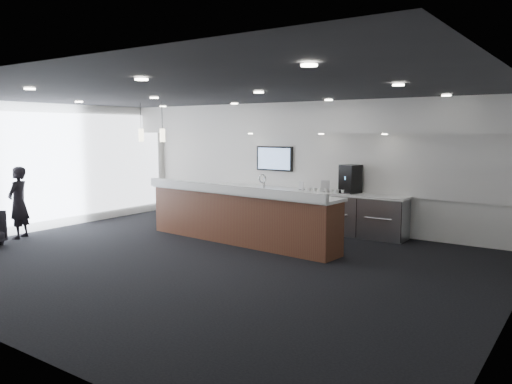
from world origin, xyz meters
The scene contains 25 objects.
ground centered at (0.00, 0.00, 0.00)m, with size 10.00×10.00×0.00m, color black.
ceiling centered at (0.00, 0.00, 3.00)m, with size 10.00×8.00×0.02m, color black.
back_wall centered at (0.00, 4.00, 1.50)m, with size 10.00×0.02×3.00m, color white.
left_wall centered at (-5.00, 0.00, 1.50)m, with size 0.02×8.00×3.00m, color white.
soffit_bulkhead centered at (0.00, 3.55, 2.65)m, with size 10.00×0.90×0.70m, color white.
alcove_panel centered at (0.00, 3.97, 1.60)m, with size 9.80×0.06×1.40m, color white.
window_blinds_wall centered at (-4.96, 0.00, 1.50)m, with size 0.04×7.36×2.55m, color #A7B7C9.
back_credenza centered at (0.00, 3.64, 0.48)m, with size 5.06×0.66×0.95m.
wall_tv centered at (-1.00, 3.91, 1.65)m, with size 1.05×0.08×0.62m.
pendant_left centered at (-2.40, 0.80, 2.25)m, with size 0.12×0.12×0.30m, color #F6EAC0.
pendant_right centered at (-3.10, 0.80, 2.25)m, with size 0.12×0.12×0.30m, color #F6EAC0.
ceiling_can_lights centered at (0.00, 0.00, 2.97)m, with size 7.00×5.00×0.02m, color white, non-canonical shape.
service_counter centered at (-0.38, 1.57, 0.58)m, with size 4.78×1.15×1.49m.
coffee_machine centered at (1.19, 3.68, 1.27)m, with size 0.45×0.53×0.64m.
info_sign_left centered at (-0.02, 3.57, 1.05)m, with size 0.15×0.02×0.20m, color silver.
info_sign_right centered at (0.64, 3.53, 1.08)m, with size 0.20×0.02×0.27m, color silver.
lounge_guest centered at (-4.60, -0.86, 0.79)m, with size 0.58×0.38×1.58m, color black.
cup_0 centered at (1.23, 3.50, 0.99)m, with size 0.09×0.09×0.09m, color white.
cup_1 centered at (1.09, 3.50, 0.99)m, with size 0.09×0.09×0.09m, color white.
cup_2 centered at (0.95, 3.50, 0.99)m, with size 0.09×0.09×0.09m, color white.
cup_3 centered at (0.81, 3.50, 0.99)m, with size 0.09×0.09×0.09m, color white.
cup_4 centered at (0.67, 3.50, 0.99)m, with size 0.09×0.09×0.09m, color white.
cup_5 centered at (0.53, 3.50, 0.99)m, with size 0.09×0.09×0.09m, color white.
cup_6 centered at (0.39, 3.50, 0.99)m, with size 0.09×0.09×0.09m, color white.
cup_7 centered at (0.25, 3.50, 0.99)m, with size 0.09×0.09×0.09m, color white.
Camera 1 is at (5.84, -6.75, 2.35)m, focal length 35.00 mm.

